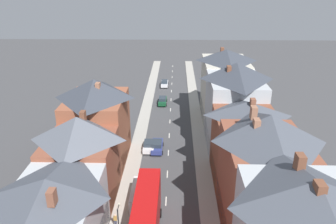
{
  "coord_description": "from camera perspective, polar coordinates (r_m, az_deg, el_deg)",
  "views": [
    {
      "loc": [
        1.1,
        -14.99,
        25.53
      ],
      "look_at": [
        -0.4,
        43.33,
        1.42
      ],
      "focal_mm": 35.0,
      "sensor_mm": 36.0,
      "label": 1
    }
  ],
  "objects": [
    {
      "name": "pavement_left",
      "position": [
        59.11,
        -4.7,
        -3.14
      ],
      "size": [
        2.2,
        104.0,
        0.14
      ],
      "primitive_type": "cube",
      "color": "#A8A399",
      "rests_on": "ground"
    },
    {
      "name": "pavement_right",
      "position": [
        58.92,
        5.23,
        -3.25
      ],
      "size": [
        2.2,
        104.0,
        0.14
      ],
      "primitive_type": "cube",
      "color": "#A8A399",
      "rests_on": "ground"
    },
    {
      "name": "centre_line_dashes",
      "position": [
        57.03,
        0.21,
        -4.13
      ],
      "size": [
        0.14,
        97.8,
        0.01
      ],
      "color": "silver",
      "rests_on": "ground"
    },
    {
      "name": "terrace_row_left",
      "position": [
        33.6,
        -19.17,
        -15.22
      ],
      "size": [
        8.0,
        46.18,
        13.1
      ],
      "color": "#B2704C",
      "rests_on": "ground"
    },
    {
      "name": "terrace_row_right",
      "position": [
        39.91,
        14.55,
        -6.7
      ],
      "size": [
        8.0,
        61.66,
        13.86
      ],
      "color": "#B2704C",
      "rests_on": "ground"
    },
    {
      "name": "double_decker_bus_lead",
      "position": [
        35.3,
        -3.78,
        -17.66
      ],
      "size": [
        2.74,
        10.8,
        5.3
      ],
      "color": "#B70F0F",
      "rests_on": "ground"
    },
    {
      "name": "car_near_blue",
      "position": [
        82.62,
        -0.61,
        5.04
      ],
      "size": [
        1.9,
        4.59,
        1.58
      ],
      "color": "silver",
      "rests_on": "ground"
    },
    {
      "name": "car_near_silver",
      "position": [
        52.08,
        -1.9,
        -5.89
      ],
      "size": [
        1.9,
        4.52,
        1.62
      ],
      "color": "navy",
      "rests_on": "ground"
    },
    {
      "name": "car_parked_left_a",
      "position": [
        70.84,
        -0.97,
        2.02
      ],
      "size": [
        1.9,
        4.6,
        1.59
      ],
      "color": "#144728",
      "rests_on": "ground"
    },
    {
      "name": "car_parked_right_a",
      "position": [
        52.15,
        -3.34,
        -5.86
      ],
      "size": [
        1.9,
        3.85,
        1.65
      ],
      "color": "silver",
      "rests_on": "ground"
    },
    {
      "name": "delivery_van",
      "position": [
        40.49,
        -4.93,
        -14.33
      ],
      "size": [
        2.2,
        5.2,
        2.41
      ],
      "color": "white",
      "rests_on": "ground"
    },
    {
      "name": "pedestrian_mid_left",
      "position": [
        38.01,
        -9.16,
        -18.03
      ],
      "size": [
        0.36,
        0.22,
        1.61
      ],
      "color": "#3D4256",
      "rests_on": "pavement_left"
    }
  ]
}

